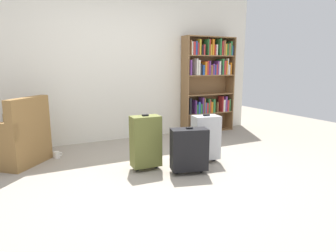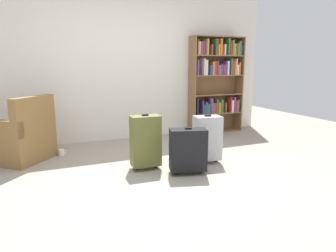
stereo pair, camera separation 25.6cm
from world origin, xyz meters
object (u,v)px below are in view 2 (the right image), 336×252
(bookshelf, at_px, (216,80))
(suitcase_silver, at_px, (207,138))
(suitcase_black, at_px, (188,150))
(armchair, at_px, (21,138))
(suitcase_olive, at_px, (145,141))
(mug, at_px, (62,153))

(bookshelf, xyz_separation_m, suitcase_silver, (-1.12, -1.60, -0.68))
(suitcase_silver, height_order, suitcase_black, suitcase_silver)
(suitcase_black, bearing_deg, armchair, 144.10)
(armchair, relative_size, suitcase_olive, 1.39)
(armchair, xyz_separation_m, suitcase_silver, (2.31, -1.09, 0.03))
(armchair, xyz_separation_m, suitcase_black, (1.88, -1.36, -0.01))
(mug, relative_size, suitcase_black, 0.21)
(mug, bearing_deg, suitcase_black, -44.98)
(bookshelf, height_order, mug, bookshelf)
(suitcase_black, bearing_deg, suitcase_silver, 32.75)
(mug, bearing_deg, suitcase_olive, -46.74)
(suitcase_silver, bearing_deg, mug, 148.70)
(armchair, distance_m, suitcase_silver, 2.55)
(mug, distance_m, suitcase_silver, 2.12)
(bookshelf, xyz_separation_m, suitcase_black, (-1.55, -1.88, -0.72))
(bookshelf, relative_size, mug, 15.20)
(mug, relative_size, suitcase_olive, 0.17)
(suitcase_olive, distance_m, suitcase_black, 0.55)
(bookshelf, height_order, suitcase_black, bookshelf)
(suitcase_black, bearing_deg, bookshelf, 50.50)
(armchair, relative_size, suitcase_silver, 1.50)
(suitcase_silver, bearing_deg, suitcase_olive, 174.52)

